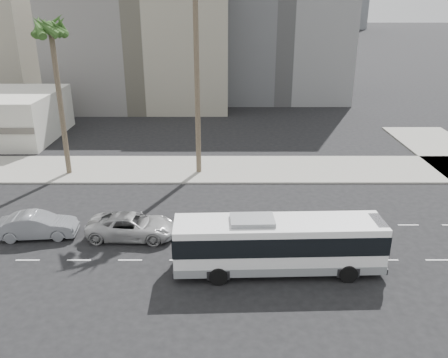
{
  "coord_description": "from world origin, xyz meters",
  "views": [
    {
      "loc": [
        -0.52,
        -23.04,
        14.04
      ],
      "look_at": [
        -0.5,
        4.0,
        3.56
      ],
      "focal_mm": 36.44,
      "sensor_mm": 36.0,
      "label": 1
    }
  ],
  "objects_px": {
    "city_bus": "(278,243)",
    "car_b": "(37,225)",
    "car_a": "(132,226)",
    "palm_mid": "(51,32)"
  },
  "relations": [
    {
      "from": "city_bus",
      "to": "car_b",
      "type": "bearing_deg",
      "value": 163.27
    },
    {
      "from": "city_bus",
      "to": "car_b",
      "type": "xyz_separation_m",
      "value": [
        -14.92,
        3.94,
        -0.92
      ]
    },
    {
      "from": "car_a",
      "to": "palm_mid",
      "type": "distance_m",
      "value": 17.8
    },
    {
      "from": "palm_mid",
      "to": "city_bus",
      "type": "bearing_deg",
      "value": -42.93
    },
    {
      "from": "city_bus",
      "to": "palm_mid",
      "type": "bearing_deg",
      "value": 135.14
    },
    {
      "from": "car_a",
      "to": "car_b",
      "type": "relative_size",
      "value": 1.14
    },
    {
      "from": "city_bus",
      "to": "car_a",
      "type": "distance_m",
      "value": 9.76
    },
    {
      "from": "car_b",
      "to": "palm_mid",
      "type": "bearing_deg",
      "value": 2.98
    },
    {
      "from": "car_a",
      "to": "city_bus",
      "type": "bearing_deg",
      "value": -111.09
    },
    {
      "from": "car_a",
      "to": "palm_mid",
      "type": "height_order",
      "value": "palm_mid"
    }
  ]
}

